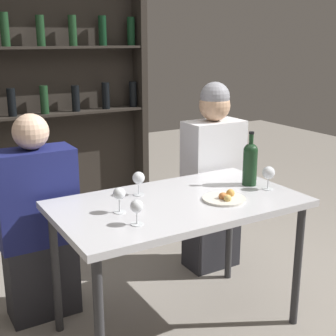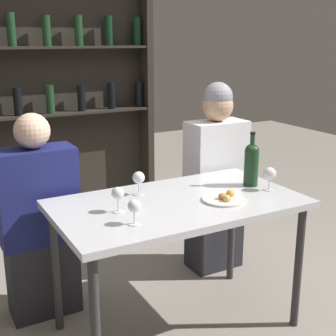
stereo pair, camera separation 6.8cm
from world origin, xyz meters
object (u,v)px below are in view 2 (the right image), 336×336
wine_glass_1 (139,178)px  food_plate_0 (225,198)px  seated_person_left (39,224)px  seated_person_right (215,181)px  wine_glass_0 (118,194)px  wine_glass_3 (134,207)px  wine_glass_2 (270,174)px  wine_bottle (251,163)px

wine_glass_1 → food_plate_0: 0.47m
wine_glass_1 → seated_person_left: 0.64m
seated_person_right → wine_glass_1: bearing=-155.8°
wine_glass_0 → seated_person_right: bearing=29.1°
wine_glass_3 → seated_person_left: (-0.27, 0.69, -0.28)m
seated_person_right → wine_glass_0: bearing=-150.9°
wine_glass_1 → wine_glass_2: bearing=-22.7°
wine_glass_0 → food_plate_0: (0.55, -0.11, -0.08)m
seated_person_left → wine_glass_2: bearing=-28.1°
wine_glass_3 → food_plate_0: (0.55, 0.07, -0.07)m
wine_glass_0 → food_plate_0: 0.57m
wine_bottle → food_plate_0: bearing=-153.4°
seated_person_left → seated_person_right: size_ratio=0.91×
wine_glass_0 → wine_glass_3: (0.00, -0.18, -0.01)m
wine_glass_2 → food_plate_0: 0.33m
wine_glass_0 → food_plate_0: wine_glass_0 is taller
wine_bottle → wine_glass_1: size_ratio=2.40×
wine_glass_2 → wine_glass_1: bearing=157.3°
wine_glass_2 → food_plate_0: (-0.32, -0.02, -0.08)m
wine_glass_0 → seated_person_left: size_ratio=0.11×
wine_glass_0 → wine_glass_3: bearing=-89.0°
wine_bottle → wine_glass_3: wine_bottle is taller
wine_glass_3 → wine_bottle: bearing=14.0°
wine_glass_0 → wine_glass_1: size_ratio=0.98×
wine_bottle → seated_person_right: (0.10, 0.49, -0.25)m
wine_bottle → wine_glass_2: bearing=-73.7°
wine_glass_0 → wine_glass_1: (0.20, 0.19, 0.00)m
wine_glass_3 → seated_person_right: size_ratio=0.09×
food_plate_0 → seated_person_right: 0.74m
wine_bottle → wine_glass_2: wine_bottle is taller
wine_bottle → wine_glass_1: wine_bottle is taller
wine_glass_1 → wine_glass_3: size_ratio=1.09×
food_plate_0 → wine_glass_1: bearing=139.4°
wine_glass_3 → wine_glass_1: bearing=61.8°
wine_bottle → food_plate_0: wine_bottle is taller
seated_person_left → seated_person_right: 1.20m
seated_person_right → wine_glass_2: bearing=-95.9°
wine_glass_0 → wine_glass_3: wine_glass_0 is taller
wine_bottle → wine_glass_1: bearing=165.7°
wine_glass_1 → wine_glass_2: 0.72m
wine_bottle → food_plate_0: (-0.28, -0.14, -0.12)m
wine_glass_1 → seated_person_right: (0.73, 0.33, -0.21)m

